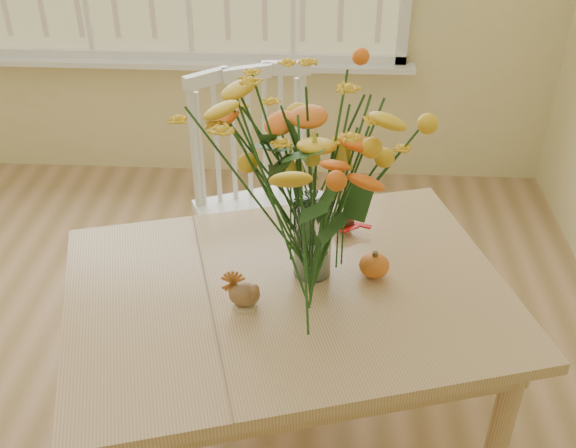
{
  "coord_description": "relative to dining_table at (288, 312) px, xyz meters",
  "views": [
    {
      "loc": [
        0.73,
        -1.33,
        1.98
      ],
      "look_at": [
        0.64,
        0.27,
        0.92
      ],
      "focal_mm": 42.0,
      "sensor_mm": 36.0,
      "label": 1
    }
  ],
  "objects": [
    {
      "name": "dining_table",
      "position": [
        0.0,
        0.0,
        0.0
      ],
      "size": [
        1.52,
        1.26,
        0.7
      ],
      "rotation": [
        0.0,
        0.0,
        0.28
      ],
      "color": "tan",
      "rests_on": "floor"
    },
    {
      "name": "windsor_chair",
      "position": [
        -0.16,
        0.73,
        -0.02
      ],
      "size": [
        0.64,
        0.63,
        1.06
      ],
      "rotation": [
        0.0,
        0.0,
        0.41
      ],
      "color": "white",
      "rests_on": "floor"
    },
    {
      "name": "flower_vase",
      "position": [
        0.07,
        0.09,
        0.48
      ],
      "size": [
        0.55,
        0.55,
        0.65
      ],
      "color": "white",
      "rests_on": "dining_table"
    },
    {
      "name": "pumpkin",
      "position": [
        0.26,
        0.08,
        0.13
      ],
      "size": [
        0.09,
        0.09,
        0.07
      ],
      "primitive_type": "ellipsoid",
      "color": "#C56017",
      "rests_on": "dining_table"
    },
    {
      "name": "turkey_figurine",
      "position": [
        -0.12,
        -0.09,
        0.14
      ],
      "size": [
        0.09,
        0.07,
        0.11
      ],
      "rotation": [
        0.0,
        0.0,
        0.03
      ],
      "color": "#CCB78C",
      "rests_on": "dining_table"
    },
    {
      "name": "dark_gourd",
      "position": [
        0.17,
        0.33,
        0.12
      ],
      "size": [
        0.12,
        0.07,
        0.06
      ],
      "color": "#38160F",
      "rests_on": "dining_table"
    }
  ]
}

